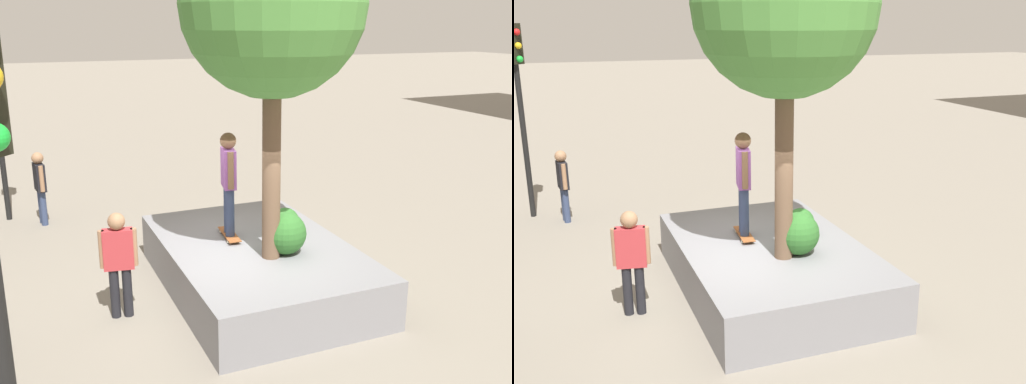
% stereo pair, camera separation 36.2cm
% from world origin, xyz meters
% --- Properties ---
extents(ground_plane, '(120.00, 120.00, 0.00)m').
position_xyz_m(ground_plane, '(0.00, 0.00, 0.00)').
color(ground_plane, gray).
extents(planter_ledge, '(4.38, 2.87, 0.79)m').
position_xyz_m(planter_ledge, '(0.12, -0.34, 0.40)').
color(planter_ledge, gray).
rests_on(planter_ledge, ground).
extents(plaza_tree, '(2.65, 2.65, 5.11)m').
position_xyz_m(plaza_tree, '(-0.47, -0.34, 4.55)').
color(plaza_tree, brown).
rests_on(plaza_tree, planter_ledge).
extents(boxwood_shrub, '(0.68, 0.68, 0.68)m').
position_xyz_m(boxwood_shrub, '(-0.43, -0.61, 1.13)').
color(boxwood_shrub, '#2D6628').
rests_on(boxwood_shrub, planter_ledge).
extents(hedge_clump, '(0.48, 0.48, 0.48)m').
position_xyz_m(hedge_clump, '(0.33, -0.98, 1.03)').
color(hedge_clump, '#2D6628').
rests_on(hedge_clump, planter_ledge).
extents(skateboard, '(0.82, 0.28, 0.07)m').
position_xyz_m(skateboard, '(0.57, -0.04, 0.85)').
color(skateboard, brown).
rests_on(skateboard, planter_ledge).
extents(skateboarder, '(0.58, 0.29, 1.74)m').
position_xyz_m(skateboarder, '(0.57, -0.04, 1.87)').
color(skateboarder, navy).
rests_on(skateboarder, skateboard).
extents(passerby_with_bag, '(0.55, 0.25, 1.63)m').
position_xyz_m(passerby_with_bag, '(4.95, 2.74, 0.94)').
color(passerby_with_bag, navy).
rests_on(passerby_with_bag, ground).
extents(bystander_watching, '(0.27, 0.56, 1.66)m').
position_xyz_m(bystander_watching, '(-0.00, 1.93, 0.96)').
color(bystander_watching, black).
rests_on(bystander_watching, ground).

